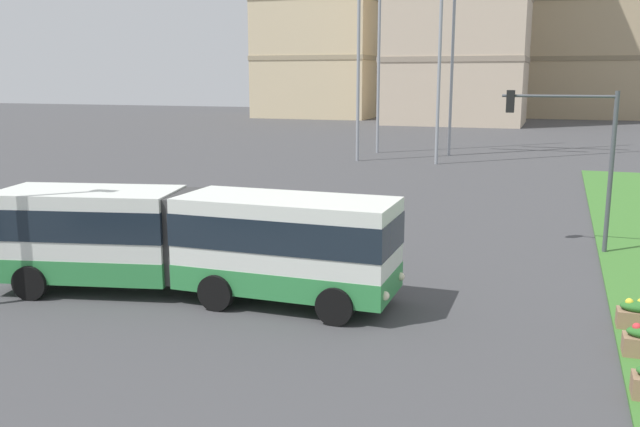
# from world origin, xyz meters

# --- Properties ---
(articulated_bus) EXTENTS (12.00, 3.91, 3.00)m
(articulated_bus) POSITION_xyz_m (-3.25, 12.93, 1.65)
(articulated_bus) COLOR silver
(articulated_bus) RESTS_ON ground
(car_white_van) EXTENTS (4.55, 2.36, 1.58)m
(car_white_van) POSITION_xyz_m (-6.04, 21.28, 0.75)
(car_white_van) COLOR silver
(car_white_van) RESTS_ON ground
(flower_planter_5) EXTENTS (1.10, 0.56, 0.74)m
(flower_planter_5) POSITION_xyz_m (8.70, 14.10, 0.43)
(flower_planter_5) COLOR #937051
(flower_planter_5) RESTS_ON grass_median
(traffic_light_far_right) EXTENTS (3.93, 0.28, 5.79)m
(traffic_light_far_right) POSITION_xyz_m (7.00, 22.00, 4.00)
(traffic_light_far_right) COLOR #474C51
(traffic_light_far_right) RESTS_ON ground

